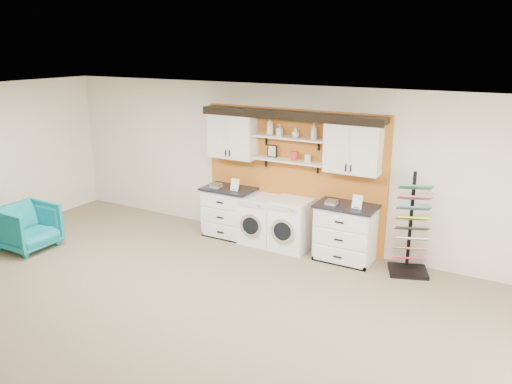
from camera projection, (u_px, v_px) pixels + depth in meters
The scene contains 22 objects.
floor at pixel (144, 352), 5.83m from camera, with size 10.00×10.00×0.00m, color #7F7155.
ceiling at pixel (127, 112), 5.04m from camera, with size 10.00×10.00×0.00m, color white.
wall_back at pixel (294, 166), 8.77m from camera, with size 10.00×10.00×0.00m, color silver.
accent_panel at pixel (293, 177), 8.80m from camera, with size 3.40×0.07×2.40m, color #B8661F.
upper_cabinet_left at pixel (233, 135), 9.00m from camera, with size 0.90×0.35×0.84m.
upper_cabinet_right at pixel (353, 147), 7.93m from camera, with size 0.90×0.35×0.84m.
shelf_lower at pixel (289, 161), 8.57m from camera, with size 1.32×0.28×0.03m, color white.
shelf_upper at pixel (289, 138), 8.45m from camera, with size 1.32×0.28×0.03m, color white.
crown_molding at pixel (290, 114), 8.35m from camera, with size 3.30×0.41×0.13m.
picture_frame at pixel (272, 151), 8.74m from camera, with size 0.18×0.02×0.22m.
canister_red at pixel (294, 156), 8.49m from camera, with size 0.11×0.11×0.16m, color red.
canister_cream at pixel (308, 158), 8.38m from camera, with size 0.10×0.10×0.14m, color silver.
base_cabinet_left at pixel (229, 212), 9.27m from camera, with size 0.95×0.66×0.93m.
base_cabinet_right at pixel (345, 233), 8.20m from camera, with size 0.98×0.66×0.96m.
washer at pixel (260, 219), 8.97m from camera, with size 0.61×0.71×0.86m.
dryer at pixel (291, 224), 8.67m from camera, with size 0.64×0.71×0.89m.
sample_rack at pixel (410, 242), 7.72m from camera, with size 0.71×0.66×1.60m.
armchair at pixel (28, 227), 8.69m from camera, with size 0.84×0.86×0.79m, color #0F8390.
soap_bottle_a at pixel (270, 126), 8.58m from camera, with size 0.12×0.12×0.31m, color silver.
soap_bottle_b at pixel (280, 130), 8.51m from camera, with size 0.09×0.09×0.20m, color silver.
soap_bottle_c at pixel (296, 133), 8.37m from camera, with size 0.13×0.13×0.16m, color silver.
soap_bottle_d at pixel (314, 131), 8.20m from camera, with size 0.11×0.11×0.27m, color silver.
Camera 1 is at (3.64, -3.75, 3.45)m, focal length 35.00 mm.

